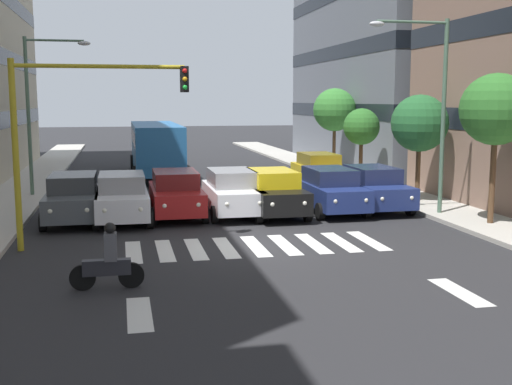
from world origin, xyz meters
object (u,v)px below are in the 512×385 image
street_tree_2 (361,127)px  street_tree_3 (335,110)px  car_0 (373,188)px  car_5 (122,197)px  street_tree_0 (496,110)px  car_2 (273,192)px  motorcycle_with_rider (108,262)px  car_6 (73,198)px  car_3 (232,192)px  car_1 (331,190)px  street_lamp_left (432,95)px  car_row2_0 (319,170)px  street_tree_1 (420,124)px  traffic_light_gantry (68,121)px  street_lamp_right (39,99)px  car_4 (176,194)px  bus_behind_traffic (156,144)px

street_tree_2 → street_tree_3: bearing=-94.0°
car_0 → street_tree_2: bearing=-107.6°
car_5 → street_tree_0: bearing=163.4°
car_2 → motorcycle_with_rider: bearing=54.9°
car_6 → car_3: bearing=-177.9°
car_1 → car_3: bearing=-2.7°
car_0 → car_2: (4.17, 0.37, 0.00)m
car_0 → street_lamp_left: bearing=126.3°
car_0 → street_tree_3: size_ratio=0.91×
car_row2_0 → car_6: bearing=31.0°
car_6 → street_tree_1: 14.19m
car_0 → traffic_light_gantry: bearing=21.5°
street_tree_0 → car_2: bearing=-29.0°
car_row2_0 → street_tree_0: street_tree_0 is taller
car_3 → street_lamp_right: 10.38m
car_2 → car_4: size_ratio=1.00×
bus_behind_traffic → car_3: bearing=99.1°
car_3 → street_tree_2: bearing=-137.1°
car_2 → car_5: (5.61, 0.07, 0.00)m
car_5 → street_tree_2: 14.66m
bus_behind_traffic → street_lamp_right: (5.43, 7.08, 2.54)m
traffic_light_gantry → street_tree_2: 18.10m
car_1 → street_lamp_right: 13.53m
car_5 → street_tree_1: size_ratio=1.00×
car_row2_0 → street_lamp_right: street_lamp_right is taller
bus_behind_traffic → motorcycle_with_rider: size_ratio=6.17×
motorcycle_with_rider → street_tree_2: size_ratio=0.45×
car_2 → street_tree_3: (-6.92, -13.17, 2.87)m
traffic_light_gantry → street_lamp_left: size_ratio=0.77×
street_lamp_right → street_lamp_left: bearing=151.1°
car_2 → car_3: bearing=-13.6°
car_5 → street_tree_3: 18.45m
street_lamp_left → street_tree_1: bearing=-109.3°
car_row2_0 → street_tree_2: 3.38m
car_5 → street_lamp_left: size_ratio=0.63×
car_6 → street_tree_1: size_ratio=1.00×
car_4 → street_lamp_left: (-9.20, 1.97, 3.63)m
street_tree_3 → bus_behind_traffic: bearing=-2.5°
traffic_light_gantry → street_tree_1: bearing=-158.1°
car_2 → bus_behind_traffic: bearing=-75.0°
car_4 → street_tree_3: size_ratio=0.91×
car_2 → car_0: bearing=-175.0°
motorcycle_with_rider → car_4: bearing=-104.6°
car_1 → traffic_light_gantry: 10.70m
car_6 → traffic_light_gantry: 5.10m
car_2 → traffic_light_gantry: traffic_light_gantry is taller
car_2 → street_lamp_right: bearing=-35.8°
street_lamp_left → street_tree_3: bearing=-95.3°
car_0 → car_3: size_ratio=1.00×
car_0 → car_2: 4.19m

